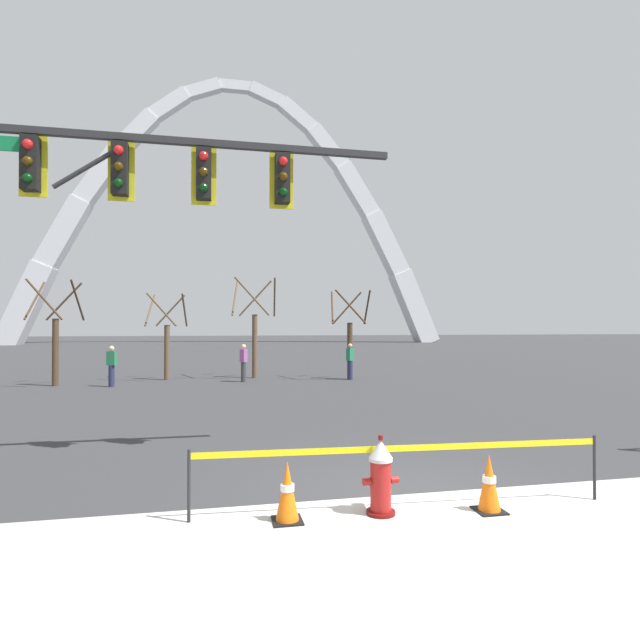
{
  "coord_description": "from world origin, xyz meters",
  "views": [
    {
      "loc": [
        -2.57,
        -6.58,
        2.36
      ],
      "look_at": [
        -0.16,
        5.0,
        2.5
      ],
      "focal_mm": 28.29,
      "sensor_mm": 36.0,
      "label": 1
    }
  ],
  "objects_px": {
    "monument_arch": "(235,224)",
    "pedestrian_walking_left": "(244,363)",
    "traffic_cone_mid_sidewalk": "(489,484)",
    "traffic_signal_gantry": "(94,205)",
    "pedestrian_walking_right": "(350,361)",
    "fire_hydrant": "(380,477)",
    "pedestrian_standing_center": "(112,366)",
    "traffic_cone_by_hydrant": "(287,492)"
  },
  "relations": [
    {
      "from": "monument_arch",
      "to": "pedestrian_standing_center",
      "type": "distance_m",
      "value": 51.46
    },
    {
      "from": "monument_arch",
      "to": "pedestrian_standing_center",
      "type": "xyz_separation_m",
      "value": [
        -6.51,
        -48.62,
        -15.55
      ]
    },
    {
      "from": "traffic_signal_gantry",
      "to": "pedestrian_walking_left",
      "type": "distance_m",
      "value": 13.28
    },
    {
      "from": "pedestrian_standing_center",
      "to": "pedestrian_walking_right",
      "type": "relative_size",
      "value": 1.0
    },
    {
      "from": "traffic_cone_mid_sidewalk",
      "to": "pedestrian_standing_center",
      "type": "xyz_separation_m",
      "value": [
        -7.35,
        14.96,
        0.46
      ]
    },
    {
      "from": "traffic_signal_gantry",
      "to": "monument_arch",
      "type": "distance_m",
      "value": 61.65
    },
    {
      "from": "traffic_cone_by_hydrant",
      "to": "monument_arch",
      "type": "distance_m",
      "value": 65.4
    },
    {
      "from": "pedestrian_standing_center",
      "to": "monument_arch",
      "type": "bearing_deg",
      "value": 82.37
    },
    {
      "from": "fire_hydrant",
      "to": "traffic_signal_gantry",
      "type": "distance_m",
      "value": 6.43
    },
    {
      "from": "traffic_cone_mid_sidewalk",
      "to": "monument_arch",
      "type": "height_order",
      "value": "monument_arch"
    },
    {
      "from": "monument_arch",
      "to": "pedestrian_walking_left",
      "type": "xyz_separation_m",
      "value": [
        -1.4,
        -47.92,
        -15.55
      ]
    },
    {
      "from": "monument_arch",
      "to": "traffic_signal_gantry",
      "type": "bearing_deg",
      "value": -94.36
    },
    {
      "from": "fire_hydrant",
      "to": "traffic_cone_by_hydrant",
      "type": "height_order",
      "value": "fire_hydrant"
    },
    {
      "from": "traffic_signal_gantry",
      "to": "pedestrian_walking_right",
      "type": "bearing_deg",
      "value": 57.54
    },
    {
      "from": "traffic_signal_gantry",
      "to": "pedestrian_standing_center",
      "type": "distance_m",
      "value": 12.37
    },
    {
      "from": "traffic_cone_by_hydrant",
      "to": "traffic_cone_mid_sidewalk",
      "type": "distance_m",
      "value": 2.56
    },
    {
      "from": "monument_arch",
      "to": "pedestrian_walking_left",
      "type": "distance_m",
      "value": 50.4
    },
    {
      "from": "traffic_cone_by_hydrant",
      "to": "traffic_signal_gantry",
      "type": "xyz_separation_m",
      "value": [
        -2.88,
        3.08,
        4.05
      ]
    },
    {
      "from": "fire_hydrant",
      "to": "pedestrian_standing_center",
      "type": "bearing_deg",
      "value": 112.03
    },
    {
      "from": "traffic_cone_mid_sidewalk",
      "to": "traffic_signal_gantry",
      "type": "bearing_deg",
      "value": 148.9
    },
    {
      "from": "traffic_cone_by_hydrant",
      "to": "pedestrian_walking_left",
      "type": "distance_m",
      "value": 15.48
    },
    {
      "from": "pedestrian_walking_left",
      "to": "pedestrian_walking_right",
      "type": "height_order",
      "value": "same"
    },
    {
      "from": "pedestrian_walking_right",
      "to": "fire_hydrant",
      "type": "bearing_deg",
      "value": -103.81
    },
    {
      "from": "traffic_cone_by_hydrant",
      "to": "monument_arch",
      "type": "bearing_deg",
      "value": 88.45
    },
    {
      "from": "traffic_signal_gantry",
      "to": "pedestrian_walking_left",
      "type": "height_order",
      "value": "traffic_signal_gantry"
    },
    {
      "from": "traffic_signal_gantry",
      "to": "pedestrian_walking_right",
      "type": "xyz_separation_m",
      "value": [
        7.84,
        12.33,
        -3.59
      ]
    },
    {
      "from": "traffic_cone_by_hydrant",
      "to": "pedestrian_standing_center",
      "type": "distance_m",
      "value": 15.53
    },
    {
      "from": "traffic_cone_by_hydrant",
      "to": "pedestrian_walking_right",
      "type": "relative_size",
      "value": 0.46
    },
    {
      "from": "traffic_signal_gantry",
      "to": "pedestrian_walking_right",
      "type": "distance_m",
      "value": 15.05
    },
    {
      "from": "traffic_cone_by_hydrant",
      "to": "pedestrian_walking_left",
      "type": "relative_size",
      "value": 0.46
    },
    {
      "from": "pedestrian_walking_right",
      "to": "traffic_cone_by_hydrant",
      "type": "bearing_deg",
      "value": -107.85
    },
    {
      "from": "pedestrian_walking_left",
      "to": "pedestrian_walking_right",
      "type": "xyz_separation_m",
      "value": [
        4.64,
        -0.05,
        0.0
      ]
    },
    {
      "from": "fire_hydrant",
      "to": "monument_arch",
      "type": "distance_m",
      "value": 65.35
    },
    {
      "from": "traffic_cone_mid_sidewalk",
      "to": "traffic_signal_gantry",
      "type": "xyz_separation_m",
      "value": [
        -5.43,
        3.28,
        4.05
      ]
    },
    {
      "from": "pedestrian_standing_center",
      "to": "pedestrian_walking_right",
      "type": "xyz_separation_m",
      "value": [
        9.76,
        0.65,
        0.0
      ]
    },
    {
      "from": "traffic_cone_mid_sidewalk",
      "to": "pedestrian_walking_right",
      "type": "relative_size",
      "value": 0.46
    },
    {
      "from": "fire_hydrant",
      "to": "pedestrian_standing_center",
      "type": "xyz_separation_m",
      "value": [
        -5.97,
        14.76,
        0.35
      ]
    },
    {
      "from": "fire_hydrant",
      "to": "traffic_cone_by_hydrant",
      "type": "bearing_deg",
      "value": -179.61
    },
    {
      "from": "fire_hydrant",
      "to": "pedestrian_standing_center",
      "type": "distance_m",
      "value": 15.92
    },
    {
      "from": "monument_arch",
      "to": "pedestrian_standing_center",
      "type": "bearing_deg",
      "value": -97.63
    },
    {
      "from": "fire_hydrant",
      "to": "pedestrian_walking_left",
      "type": "distance_m",
      "value": 15.49
    },
    {
      "from": "monument_arch",
      "to": "pedestrian_walking_left",
      "type": "bearing_deg",
      "value": -91.67
    }
  ]
}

